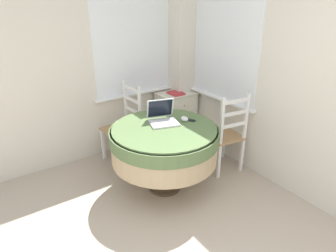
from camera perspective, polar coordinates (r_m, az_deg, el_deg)
name	(u,v)px	position (r m, az deg, el deg)	size (l,w,h in m)	color
corner_room_shell	(179,72)	(3.18, 2.12, 10.22)	(4.23, 4.69, 2.55)	beige
round_dining_table	(164,142)	(3.19, -0.71, -3.01)	(1.16, 1.16, 0.75)	#4C3D2D
laptop	(163,118)	(3.23, -1.03, 1.57)	(0.37, 0.36, 0.24)	silver
computer_mouse	(185,119)	(3.27, 3.17, 1.38)	(0.07, 0.10, 0.05)	white
cell_phone	(191,120)	(3.29, 4.34, 1.12)	(0.09, 0.11, 0.01)	black
dining_chair_near_back_window	(124,127)	(3.87, -8.33, -0.12)	(0.45, 0.42, 1.01)	#A87F51
dining_chair_near_right_window	(225,135)	(3.67, 10.86, -1.73)	(0.45, 0.48, 1.01)	#A87F51
corner_cabinet	(176,116)	(4.41, 1.53, 1.82)	(0.53, 0.41, 0.74)	silver
book_on_cabinet	(176,93)	(4.22, 1.52, 6.28)	(0.18, 0.21, 0.02)	#BC3338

